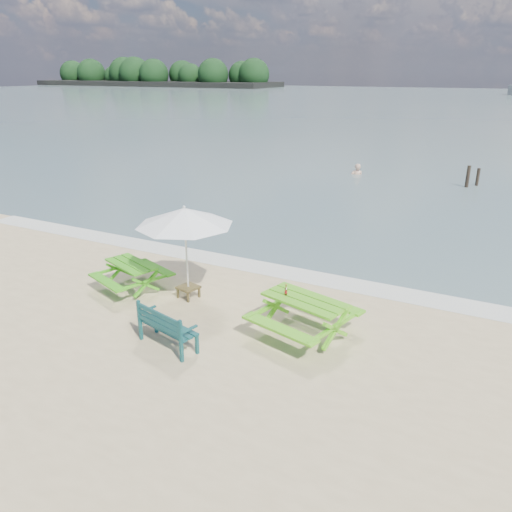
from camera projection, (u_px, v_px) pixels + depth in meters
The scene contains 11 objects.
sea at pixel (483, 104), 80.99m from camera, with size 300.00×300.00×0.00m, color slate.
foam_strip at pixel (266, 268), 13.99m from camera, with size 22.00×0.90×0.01m, color silver.
island_headland at pixel (153, 76), 172.73m from camera, with size 90.00×22.00×7.60m.
picnic_table_left at pixel (132, 277), 12.57m from camera, with size 1.96×2.06×0.71m.
picnic_table_right at pixel (304, 318), 10.36m from camera, with size 2.20×2.34×0.84m.
park_bench at pixel (168, 335), 9.98m from camera, with size 1.44×0.78×0.85m.
side_table at pixel (188, 292), 12.16m from camera, with size 0.55×0.55×0.30m.
patio_umbrella at pixel (185, 217), 11.49m from camera, with size 2.75×2.75×2.27m.
beer_bottle at pixel (286, 291), 10.37m from camera, with size 0.06×0.06×0.23m.
swimmer at pixel (356, 181), 26.81m from camera, with size 0.78×0.63×1.84m.
mooring_pilings at pixel (472, 179), 23.71m from camera, with size 0.56×0.76×1.23m.
Camera 1 is at (5.68, -7.07, 5.23)m, focal length 35.00 mm.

